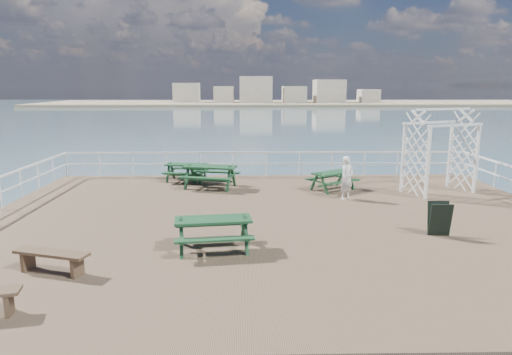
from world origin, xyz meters
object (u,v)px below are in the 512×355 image
Objects in this scene: picnic_table_c at (333,177)px; picnic_table_d at (213,227)px; trellis_arbor at (440,156)px; person at (347,178)px; picnic_table_a at (210,172)px; picnic_table_b at (186,169)px; flat_bench_far at (52,257)px.

picnic_table_d is (-4.13, -6.44, 0.06)m from picnic_table_c.
trellis_arbor is 2.06× the size of person.
picnic_table_a is at bearing 125.56° from person.
person is at bearing 41.63° from picnic_table_d.
picnic_table_c is at bearing -7.69° from picnic_table_b.
flat_bench_far is at bearing -94.19° from picnic_table_a.
flat_bench_far is 10.02m from person.
picnic_table_d is at bearing -70.90° from picnic_table_a.
person is (7.71, 6.38, 0.40)m from flat_bench_far.
trellis_arbor is (9.75, -2.28, 0.87)m from picnic_table_b.
person is (6.08, -3.26, 0.24)m from picnic_table_b.
trellis_arbor reaches higher than person.
picnic_table_b is 1.24× the size of person.
picnic_table_c is (5.86, -1.83, -0.01)m from picnic_table_b.
picnic_table_c is 1.39× the size of person.
picnic_table_d is (1.73, -8.27, 0.05)m from picnic_table_b.
person is (0.23, -1.43, 0.25)m from picnic_table_c.
flat_bench_far is 1.13× the size of person.
picnic_table_c is 1.47m from person.
picnic_table_c is 1.23× the size of flat_bench_far.
person reaches higher than flat_bench_far.
trellis_arbor reaches higher than picnic_table_c.
trellis_arbor is (8.64, -0.96, 0.77)m from picnic_table_a.
person reaches higher than picnic_table_a.
picnic_table_b is 0.60× the size of trellis_arbor.
picnic_table_b is 1.10× the size of flat_bench_far.
person is (-3.67, -0.99, -0.63)m from trellis_arbor.
picnic_table_c is at bearing 7.81° from picnic_table_a.
picnic_table_c is at bearing 65.94° from person.
picnic_table_d is at bearing -165.13° from trellis_arbor.
picnic_table_a is 4.78m from picnic_table_c.
picnic_table_b is at bearing 118.76° from person.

